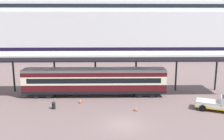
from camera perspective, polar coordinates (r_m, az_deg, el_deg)
ground_plane at (r=26.65m, az=2.69°, el=-12.56°), size 400.00×400.00×0.00m
cruise_ship at (r=80.58m, az=8.67°, el=13.80°), size 167.36×27.88×41.85m
platform_canopy at (r=35.36m, az=-4.18°, el=3.50°), size 44.88×5.23×6.33m
train_carriage at (r=35.61m, az=-4.14°, el=-2.53°), size 20.70×2.81×4.11m
service_truck at (r=32.70m, az=24.64°, el=-7.20°), size 5.57×3.98×2.02m
traffic_cone_near at (r=33.14m, az=-7.57°, el=-7.27°), size 0.36×0.36×0.60m
traffic_cone_mid at (r=30.24m, az=5.58°, el=-9.05°), size 0.36×0.36×0.61m
quay_bollard at (r=31.53m, az=-13.62°, el=-8.04°), size 0.48×0.48×0.96m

